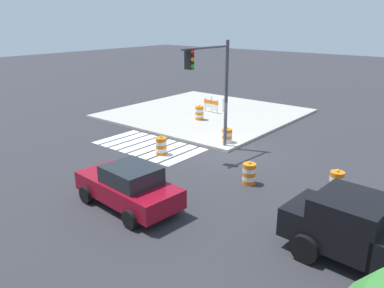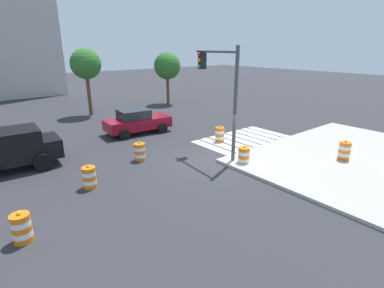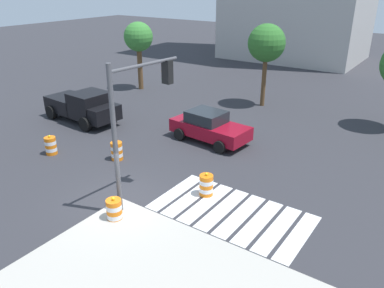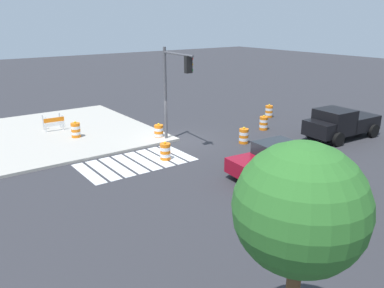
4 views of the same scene
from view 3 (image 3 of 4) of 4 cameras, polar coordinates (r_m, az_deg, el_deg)
The scene contains 11 objects.
ground_plane at distance 15.70m, azimuth -10.49°, elevation -8.30°, with size 120.00×120.00×0.00m, color #2D2D33.
crosswalk_stripes at distance 14.82m, azimuth 5.83°, elevation -10.03°, with size 5.85×3.20×0.02m.
sports_car at distance 20.68m, azimuth 2.56°, elevation 2.61°, with size 4.44×2.41×1.63m.
pickup_truck at distance 24.39m, azimuth -15.70°, elevation 5.40°, with size 5.26×2.60×1.92m.
traffic_barrel_crosswalk_end at distance 15.62m, azimuth 2.13°, elevation -6.12°, with size 0.56×0.56×1.02m.
traffic_barrel_median_near at distance 18.95m, azimuth -11.09°, elevation -1.01°, with size 0.56×0.56×1.02m.
traffic_barrel_median_far at distance 14.30m, azimuth -11.44°, elevation -9.67°, with size 0.56×0.56×1.02m.
traffic_barrel_far_curb at distance 20.44m, azimuth -20.20°, elevation -0.22°, with size 0.56×0.56×1.02m.
traffic_light_pole at distance 13.96m, azimuth -8.09°, elevation 5.50°, with size 0.52×3.28×5.50m.
street_tree_streetside_near at distance 26.37m, azimuth 10.99°, elevation 14.39°, with size 2.46×2.46×5.49m.
street_tree_streetside_far at distance 30.54m, azimuth -7.94°, elevation 15.29°, with size 2.21×2.21×5.15m.
Camera 3 is at (9.83, -9.13, 8.15)m, focal length 35.98 mm.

